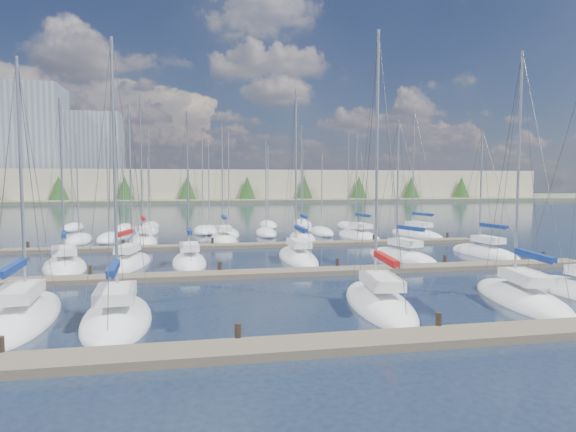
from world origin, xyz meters
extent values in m
plane|color=#1F2B3E|center=(0.00, 60.00, 0.00)|extent=(400.00, 400.00, 0.00)
cube|color=#6B5E4C|center=(0.00, 2.00, 0.15)|extent=(44.00, 1.80, 0.35)
cylinder|color=#2D261C|center=(-12.00, 2.90, 0.30)|extent=(0.26, 0.26, 1.10)
cylinder|color=#2D261C|center=(-4.00, 2.90, 0.30)|extent=(0.26, 0.26, 1.10)
cylinder|color=#2D261C|center=(4.00, 2.90, 0.30)|extent=(0.26, 0.26, 1.10)
cube|color=#6B5E4C|center=(0.00, 16.00, 0.15)|extent=(44.00, 1.80, 0.35)
cylinder|color=#2D261C|center=(-12.00, 16.90, 0.30)|extent=(0.26, 0.26, 1.10)
cylinder|color=#2D261C|center=(-4.00, 16.90, 0.30)|extent=(0.26, 0.26, 1.10)
cylinder|color=#2D261C|center=(4.00, 16.90, 0.30)|extent=(0.26, 0.26, 1.10)
cylinder|color=#2D261C|center=(12.00, 16.90, 0.30)|extent=(0.26, 0.26, 1.10)
cylinder|color=#2D261C|center=(20.00, 16.90, 0.30)|extent=(0.26, 0.26, 1.10)
cube|color=#6B5E4C|center=(0.00, 30.00, 0.15)|extent=(44.00, 1.80, 0.35)
cylinder|color=#2D261C|center=(-20.00, 30.90, 0.30)|extent=(0.26, 0.26, 1.10)
cylinder|color=#2D261C|center=(-12.00, 30.90, 0.30)|extent=(0.26, 0.26, 1.10)
cylinder|color=#2D261C|center=(-4.00, 30.90, 0.30)|extent=(0.26, 0.26, 1.10)
cylinder|color=#2D261C|center=(4.00, 30.90, 0.30)|extent=(0.26, 0.26, 1.10)
cylinder|color=#2D261C|center=(12.00, 30.90, 0.30)|extent=(0.26, 0.26, 1.10)
cylinder|color=#2D261C|center=(20.00, 30.90, 0.30)|extent=(0.26, 0.26, 1.10)
ellipsoid|color=white|center=(10.64, 6.84, 0.05)|extent=(3.97, 8.73, 1.60)
cube|color=silver|center=(10.57, 6.42, 1.35)|extent=(1.93, 3.14, 0.50)
cylinder|color=#9EA0A5|center=(10.74, 7.50, 6.86)|extent=(0.14, 0.14, 11.52)
cylinder|color=#9EA0A5|center=(10.47, 5.76, 2.40)|extent=(0.64, 3.51, 0.10)
cube|color=navy|center=(10.47, 5.76, 2.52)|extent=(0.80, 3.26, 0.30)
ellipsoid|color=white|center=(-12.99, 7.98, 0.05)|extent=(3.51, 9.11, 1.60)
cube|color=black|center=(-12.99, 7.98, 0.05)|extent=(1.80, 4.38, 0.12)
cube|color=silver|center=(-12.95, 7.54, 1.35)|extent=(1.78, 3.24, 0.50)
cylinder|color=#9EA0A5|center=(-13.05, 8.69, 6.31)|extent=(0.14, 0.14, 10.42)
cylinder|color=#9EA0A5|center=(-12.89, 6.83, 2.40)|extent=(0.42, 3.74, 0.10)
cube|color=navy|center=(-12.89, 6.83, 2.52)|extent=(0.59, 3.45, 0.30)
ellipsoid|color=white|center=(-10.72, 35.42, 0.05)|extent=(3.95, 9.04, 1.60)
cube|color=black|center=(-10.72, 35.42, 0.05)|extent=(2.00, 4.36, 0.12)
cube|color=silver|center=(-10.65, 34.99, 1.35)|extent=(1.90, 3.25, 0.50)
cylinder|color=#9EA0A5|center=(-10.83, 36.11, 7.97)|extent=(0.14, 0.14, 13.75)
cylinder|color=#9EA0A5|center=(-10.55, 34.30, 2.40)|extent=(0.66, 3.64, 0.10)
cube|color=maroon|center=(-10.55, 34.30, 2.52)|extent=(0.81, 3.38, 0.30)
ellipsoid|color=white|center=(5.55, 34.92, 0.05)|extent=(2.76, 7.53, 1.60)
cube|color=maroon|center=(5.55, 34.92, 0.05)|extent=(1.42, 3.62, 0.12)
cube|color=silver|center=(5.54, 34.55, 1.35)|extent=(1.46, 2.65, 0.50)
cylinder|color=#9EA0A5|center=(5.57, 35.51, 6.56)|extent=(0.14, 0.14, 10.93)
cylinder|color=#9EA0A5|center=(5.51, 33.95, 2.40)|extent=(0.21, 3.13, 0.10)
cube|color=navy|center=(5.51, 33.95, 2.52)|extent=(0.41, 2.89, 0.30)
ellipsoid|color=white|center=(3.23, 7.32, 0.05)|extent=(3.68, 8.95, 1.60)
cube|color=maroon|center=(3.23, 7.32, 0.05)|extent=(1.88, 4.31, 0.12)
cube|color=silver|center=(3.18, 6.89, 1.35)|extent=(1.83, 3.19, 0.50)
cylinder|color=#9EA0A5|center=(3.30, 8.01, 7.25)|extent=(0.14, 0.14, 12.29)
cylinder|color=#9EA0A5|center=(3.10, 6.20, 2.40)|extent=(0.52, 3.64, 0.10)
cube|color=maroon|center=(3.10, 6.20, 2.52)|extent=(0.68, 3.37, 0.30)
ellipsoid|color=white|center=(2.31, 22.07, 0.05)|extent=(2.65, 9.39, 1.60)
cube|color=silver|center=(2.31, 21.60, 1.35)|extent=(1.43, 3.29, 0.50)
cylinder|color=#9EA0A5|center=(2.32, 22.82, 7.23)|extent=(0.14, 0.14, 12.25)
cylinder|color=#9EA0A5|center=(2.30, 20.86, 2.40)|extent=(0.14, 3.93, 0.10)
cube|color=navy|center=(2.30, 20.86, 2.52)|extent=(0.34, 3.62, 0.30)
ellipsoid|color=white|center=(-8.88, 6.95, 0.05)|extent=(3.44, 7.93, 1.60)
cube|color=silver|center=(-8.85, 6.56, 1.35)|extent=(1.78, 2.82, 0.50)
cylinder|color=#9EA0A5|center=(-8.92, 7.57, 6.67)|extent=(0.14, 0.14, 11.14)
cylinder|color=#9EA0A5|center=(-8.81, 5.94, 2.40)|extent=(0.33, 3.25, 0.10)
cube|color=navy|center=(-8.81, 5.94, 2.52)|extent=(0.51, 3.01, 0.30)
ellipsoid|color=white|center=(12.01, 35.57, 0.05)|extent=(3.89, 8.67, 1.60)
cube|color=silver|center=(12.06, 35.16, 1.35)|extent=(1.95, 3.10, 0.50)
cylinder|color=#9EA0A5|center=(11.94, 36.24, 6.26)|extent=(0.14, 0.14, 10.31)
cylinder|color=#9EA0A5|center=(12.14, 34.49, 2.40)|extent=(0.50, 3.51, 0.10)
cube|color=navy|center=(12.14, 34.49, 2.52)|extent=(0.67, 3.25, 0.30)
ellipsoid|color=white|center=(-14.55, 21.14, 0.05)|extent=(4.63, 7.96, 1.60)
cube|color=black|center=(-14.55, 21.14, 0.05)|extent=(2.33, 3.85, 0.12)
cube|color=silver|center=(-14.45, 20.77, 1.35)|extent=(2.17, 2.93, 0.50)
cylinder|color=#9EA0A5|center=(-14.69, 21.71, 6.52)|extent=(0.14, 0.14, 10.84)
cylinder|color=#9EA0A5|center=(-14.30, 20.19, 2.40)|extent=(0.88, 3.07, 0.10)
cube|color=navy|center=(-14.30, 20.19, 2.52)|extent=(1.01, 2.87, 0.30)
ellipsoid|color=white|center=(-6.01, 21.43, 0.05)|extent=(2.82, 7.13, 1.60)
cube|color=maroon|center=(-6.01, 21.43, 0.05)|extent=(1.45, 3.43, 0.12)
cube|color=silver|center=(-5.99, 21.08, 1.35)|extent=(1.48, 2.52, 0.50)
cylinder|color=#9EA0A5|center=(-6.04, 21.99, 6.19)|extent=(0.14, 0.14, 10.18)
cylinder|color=#9EA0A5|center=(-5.96, 20.52, 2.40)|extent=(0.26, 2.94, 0.10)
cube|color=navy|center=(-5.96, 20.52, 2.52)|extent=(0.44, 2.72, 0.30)
ellipsoid|color=white|center=(18.00, 21.32, 0.05)|extent=(3.27, 8.02, 1.60)
cube|color=maroon|center=(18.00, 21.32, 0.05)|extent=(1.66, 3.86, 0.12)
cube|color=silver|center=(18.04, 20.93, 1.35)|extent=(1.62, 2.86, 0.50)
cylinder|color=#9EA0A5|center=(17.93, 21.94, 5.71)|extent=(0.14, 0.14, 9.22)
cylinder|color=#9EA0A5|center=(18.11, 20.31, 2.40)|extent=(0.46, 3.27, 0.10)
cube|color=navy|center=(18.11, 20.31, 2.52)|extent=(0.63, 3.03, 0.30)
ellipsoid|color=white|center=(-2.74, 35.02, 0.05)|extent=(2.99, 7.48, 1.60)
cube|color=silver|center=(-2.73, 34.65, 1.35)|extent=(1.58, 2.64, 0.50)
cylinder|color=#9EA0A5|center=(-2.77, 35.61, 7.13)|extent=(0.14, 0.14, 12.05)
cylinder|color=#9EA0A5|center=(-2.70, 34.06, 2.40)|extent=(0.23, 3.10, 0.10)
cube|color=navy|center=(-2.70, 34.06, 2.52)|extent=(0.42, 2.86, 0.30)
ellipsoid|color=white|center=(19.00, 36.00, 0.05)|extent=(4.14, 9.56, 1.60)
cube|color=silver|center=(19.07, 35.54, 1.35)|extent=(1.98, 3.43, 0.50)
cylinder|color=#9EA0A5|center=(18.88, 36.73, 7.65)|extent=(0.14, 0.14, 13.11)
cylinder|color=#9EA0A5|center=(19.19, 34.81, 2.40)|extent=(0.72, 3.85, 0.10)
cube|color=navy|center=(19.19, 34.81, 2.52)|extent=(0.87, 3.58, 0.30)
ellipsoid|color=white|center=(-10.20, 21.22, 0.05)|extent=(3.45, 7.66, 1.60)
cube|color=silver|center=(-10.27, 20.86, 1.35)|extent=(1.62, 2.76, 0.50)
cylinder|color=#9EA0A5|center=(-10.09, 21.80, 6.34)|extent=(0.14, 0.14, 10.48)
cylinder|color=#9EA0A5|center=(-10.38, 20.28, 2.40)|extent=(0.68, 3.07, 0.10)
cube|color=maroon|center=(-10.38, 20.28, 2.52)|extent=(0.83, 2.86, 0.30)
ellipsoid|color=white|center=(10.40, 20.69, 0.05)|extent=(4.45, 7.97, 1.60)
cube|color=black|center=(10.40, 20.69, 0.05)|extent=(2.23, 3.85, 0.12)
cube|color=silver|center=(10.50, 20.32, 1.35)|extent=(2.04, 2.93, 0.50)
cylinder|color=#9EA0A5|center=(10.23, 21.27, 6.02)|extent=(0.14, 0.14, 9.83)
cylinder|color=#9EA0A5|center=(10.66, 19.74, 2.40)|extent=(0.97, 3.09, 0.10)
cube|color=navy|center=(10.66, 19.74, 2.52)|extent=(1.09, 2.90, 0.30)
cylinder|color=#9EA0A5|center=(-20.75, 49.89, 6.50)|extent=(0.12, 0.12, 11.20)
ellipsoid|color=white|center=(-20.75, 49.89, 0.25)|extent=(2.20, 6.40, 1.40)
cylinder|color=#9EA0A5|center=(-3.94, 43.45, 5.97)|extent=(0.12, 0.12, 10.14)
ellipsoid|color=white|center=(-3.94, 43.45, 0.25)|extent=(2.20, 6.40, 1.40)
cylinder|color=#9EA0A5|center=(-4.68, 43.24, 6.14)|extent=(0.12, 0.12, 10.49)
ellipsoid|color=white|center=(-4.68, 43.24, 0.25)|extent=(2.20, 6.40, 1.40)
cylinder|color=#9EA0A5|center=(9.07, 50.53, 5.93)|extent=(0.12, 0.12, 10.06)
ellipsoid|color=white|center=(9.07, 50.53, 0.25)|extent=(2.20, 6.40, 1.40)
cylinder|color=#9EA0A5|center=(-14.23, 47.33, 5.60)|extent=(0.12, 0.12, 9.39)
ellipsoid|color=white|center=(-14.23, 47.33, 0.25)|extent=(2.20, 6.40, 1.40)
cylinder|color=#9EA0A5|center=(-16.97, 36.19, 5.83)|extent=(0.12, 0.12, 9.85)
ellipsoid|color=white|center=(-16.97, 36.19, 0.25)|extent=(2.20, 6.40, 1.40)
cylinder|color=#9EA0A5|center=(-14.23, 36.83, 5.55)|extent=(0.12, 0.12, 9.30)
ellipsoid|color=white|center=(-14.23, 36.83, 0.25)|extent=(2.20, 6.40, 1.40)
cylinder|color=#9EA0A5|center=(13.97, 45.41, 6.74)|extent=(0.12, 0.12, 11.68)
ellipsoid|color=white|center=(13.97, 45.41, 0.25)|extent=(2.20, 6.40, 1.40)
cylinder|color=#9EA0A5|center=(2.31, 39.32, 5.78)|extent=(0.12, 0.12, 9.76)
ellipsoid|color=white|center=(2.31, 39.32, 0.25)|extent=(2.20, 6.40, 1.40)
cylinder|color=#9EA0A5|center=(-11.34, 49.91, 6.87)|extent=(0.12, 0.12, 11.95)
ellipsoid|color=white|center=(-11.34, 49.91, 0.25)|extent=(2.20, 6.40, 1.40)
cylinder|color=#9EA0A5|center=(8.76, 39.06, 5.13)|extent=(0.12, 0.12, 8.46)
ellipsoid|color=white|center=(8.76, 39.06, 0.25)|extent=(2.20, 6.40, 1.40)
cylinder|color=#9EA0A5|center=(-10.91, 43.47, 4.96)|extent=(0.12, 0.12, 8.12)
ellipsoid|color=white|center=(-10.91, 43.47, 0.25)|extent=(2.20, 6.40, 1.40)
cylinder|color=#9EA0A5|center=(4.00, 49.08, 5.90)|extent=(0.12, 0.12, 10.00)
ellipsoid|color=white|center=(4.00, 49.08, 0.25)|extent=(2.20, 6.40, 1.40)
cylinder|color=#9EA0A5|center=(-1.89, 38.97, 6.17)|extent=(0.12, 0.12, 10.54)
ellipsoid|color=white|center=(-1.89, 38.97, 0.25)|extent=(2.20, 6.40, 1.40)
cube|color=#666B51|center=(0.00, 150.00, 0.50)|extent=(400.00, 60.00, 1.00)
cube|color=beige|center=(10.00, 140.00, 5.00)|extent=(200.00, 12.00, 10.00)
cube|color=slate|center=(-60.00, 160.00, 19.00)|extent=(22.00, 18.00, 38.00)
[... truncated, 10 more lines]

